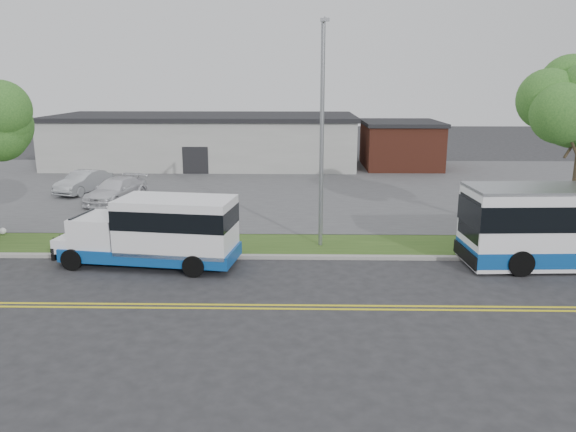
{
  "coord_description": "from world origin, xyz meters",
  "views": [
    {
      "loc": [
        2.04,
        -21.08,
        7.22
      ],
      "look_at": [
        1.58,
        2.02,
        1.6
      ],
      "focal_mm": 35.0,
      "sensor_mm": 36.0,
      "label": 1
    }
  ],
  "objects_px": {
    "streetlight_near": "(322,128)",
    "parked_car_b": "(116,190)",
    "parked_car_a": "(84,182)",
    "shuttle_bus": "(160,230)"
  },
  "relations": [
    {
      "from": "parked_car_b",
      "to": "shuttle_bus",
      "type": "bearing_deg",
      "value": -50.29
    },
    {
      "from": "parked_car_a",
      "to": "streetlight_near",
      "type": "bearing_deg",
      "value": -21.04
    },
    {
      "from": "streetlight_near",
      "to": "shuttle_bus",
      "type": "relative_size",
      "value": 1.28
    },
    {
      "from": "streetlight_near",
      "to": "parked_car_b",
      "type": "bearing_deg",
      "value": 143.49
    },
    {
      "from": "streetlight_near",
      "to": "parked_car_a",
      "type": "relative_size",
      "value": 2.19
    },
    {
      "from": "parked_car_b",
      "to": "parked_car_a",
      "type": "bearing_deg",
      "value": 151.18
    },
    {
      "from": "shuttle_bus",
      "to": "parked_car_a",
      "type": "height_order",
      "value": "shuttle_bus"
    },
    {
      "from": "streetlight_near",
      "to": "parked_car_b",
      "type": "height_order",
      "value": "streetlight_near"
    },
    {
      "from": "streetlight_near",
      "to": "parked_car_a",
      "type": "xyz_separation_m",
      "value": [
        -14.86,
        11.58,
        -4.42
      ]
    },
    {
      "from": "parked_car_a",
      "to": "parked_car_b",
      "type": "height_order",
      "value": "parked_car_a"
    }
  ]
}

